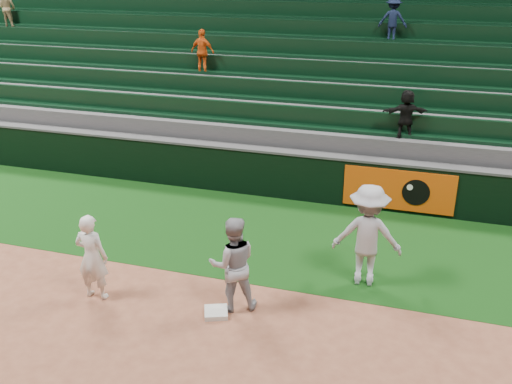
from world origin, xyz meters
TOP-DOWN VIEW (x-y plane):
  - ground at (0.00, 0.00)m, footprint 70.00×70.00m
  - foul_grass at (0.00, 3.00)m, footprint 36.00×4.20m
  - first_base at (0.33, -0.21)m, footprint 0.52×0.52m
  - first_baseman at (-1.96, -0.31)m, footprint 0.61×0.41m
  - baserunner at (0.54, 0.11)m, footprint 1.04×0.95m
  - base_coach at (2.64, 1.61)m, footprint 1.32×0.82m
  - field_wall at (0.03, 5.20)m, footprint 36.00×0.45m
  - stadium_seating at (-0.00, 8.97)m, footprint 36.00×5.95m

SIDE VIEW (x-z plane):
  - ground at x=0.00m, z-range 0.00..0.00m
  - foul_grass at x=0.00m, z-range 0.00..0.01m
  - first_base at x=0.33m, z-range 0.00..0.09m
  - field_wall at x=0.03m, z-range 0.01..1.26m
  - first_baseman at x=-1.96m, z-range 0.00..1.64m
  - baserunner at x=0.54m, z-range 0.00..1.73m
  - base_coach at x=2.64m, z-range 0.01..1.99m
  - stadium_seating at x=0.00m, z-range -0.72..4.13m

